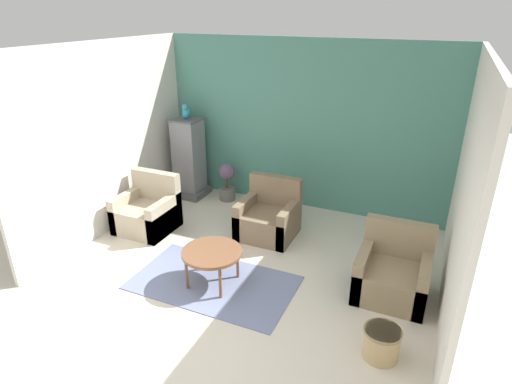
{
  "coord_description": "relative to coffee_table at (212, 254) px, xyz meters",
  "views": [
    {
      "loc": [
        2.0,
        -2.69,
        3.07
      ],
      "look_at": [
        0.0,
        1.79,
        0.93
      ],
      "focal_mm": 30.0,
      "sensor_mm": 36.0,
      "label": 1
    }
  ],
  "objects": [
    {
      "name": "coffee_table",
      "position": [
        0.0,
        0.0,
        0.0
      ],
      "size": [
        0.71,
        0.71,
        0.45
      ],
      "color": "brown",
      "rests_on": "ground_plane"
    },
    {
      "name": "wall_left",
      "position": [
        -2.1,
        0.77,
        0.92
      ],
      "size": [
        0.06,
        3.58,
        2.67
      ],
      "color": "silver",
      "rests_on": "ground_plane"
    },
    {
      "name": "ground_plane",
      "position": [
        0.22,
        -1.02,
        -0.41
      ],
      "size": [
        20.0,
        20.0,
        0.0
      ],
      "primitive_type": "plane",
      "color": "beige",
      "rests_on": "ground"
    },
    {
      "name": "wall_right",
      "position": [
        2.54,
        0.77,
        0.92
      ],
      "size": [
        0.06,
        3.58,
        2.67
      ],
      "color": "silver",
      "rests_on": "ground_plane"
    },
    {
      "name": "armchair_right",
      "position": [
        1.98,
        0.66,
        -0.14
      ],
      "size": [
        0.78,
        0.74,
        0.83
      ],
      "color": "#8E7A5B",
      "rests_on": "ground_plane"
    },
    {
      "name": "potted_plant",
      "position": [
        -0.98,
        2.24,
        -0.05
      ],
      "size": [
        0.29,
        0.27,
        0.65
      ],
      "color": "#66605B",
      "rests_on": "ground_plane"
    },
    {
      "name": "parrot",
      "position": [
        -1.66,
        2.17,
        1.07
      ],
      "size": [
        0.12,
        0.21,
        0.25
      ],
      "color": "teal",
      "rests_on": "birdcage"
    },
    {
      "name": "area_rug",
      "position": [
        0.0,
        0.0,
        -0.4
      ],
      "size": [
        1.94,
        1.11,
        0.01
      ],
      "color": "slate",
      "rests_on": "ground_plane"
    },
    {
      "name": "armchair_middle",
      "position": [
        0.15,
        1.39,
        -0.14
      ],
      "size": [
        0.78,
        0.74,
        0.83
      ],
      "color": "#7A664C",
      "rests_on": "ground_plane"
    },
    {
      "name": "wicker_basket",
      "position": [
        2.03,
        -0.38,
        -0.24
      ],
      "size": [
        0.36,
        0.36,
        0.31
      ],
      "color": "tan",
      "rests_on": "ground_plane"
    },
    {
      "name": "wall_back_accent",
      "position": [
        0.22,
        2.59,
        0.92
      ],
      "size": [
        4.7,
        0.06,
        2.67
      ],
      "color": "#4C897A",
      "rests_on": "ground_plane"
    },
    {
      "name": "birdcage",
      "position": [
        -1.66,
        2.16,
        0.24
      ],
      "size": [
        0.55,
        0.55,
        1.36
      ],
      "color": "#555559",
      "rests_on": "ground_plane"
    },
    {
      "name": "armchair_left",
      "position": [
        -1.56,
        0.83,
        -0.14
      ],
      "size": [
        0.78,
        0.74,
        0.83
      ],
      "color": "tan",
      "rests_on": "ground_plane"
    }
  ]
}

